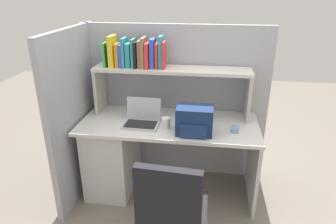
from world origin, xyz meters
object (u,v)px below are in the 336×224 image
Objects in this scene: backpack at (194,121)px; paper_cup at (166,123)px; laptop at (142,119)px; computer_mouse at (235,129)px.

backpack is 3.20× the size of paper_cup.
paper_cup is (-0.25, 0.07, -0.07)m from backpack.
computer_mouse is at bearing -2.03° from laptop.
paper_cup is at bearing -13.12° from laptop.
backpack is (0.47, -0.12, 0.06)m from laptop.
laptop reaches higher than computer_mouse.
laptop is 0.81m from computer_mouse.
backpack reaches higher than computer_mouse.
backpack is 2.88× the size of computer_mouse.
computer_mouse is (0.34, 0.09, -0.10)m from backpack.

